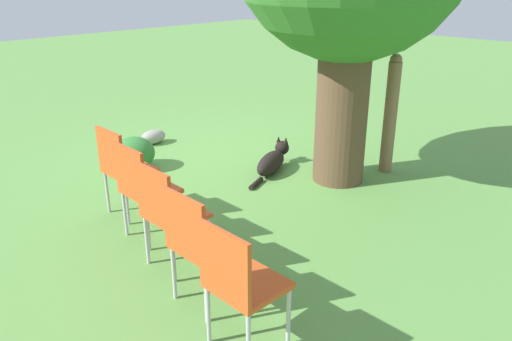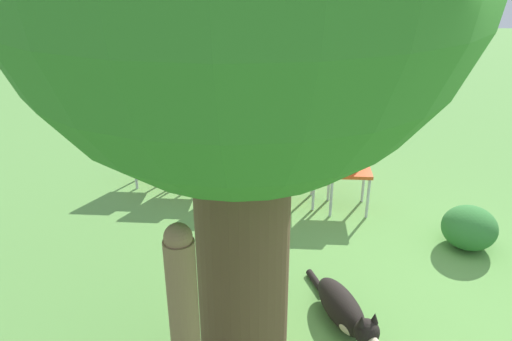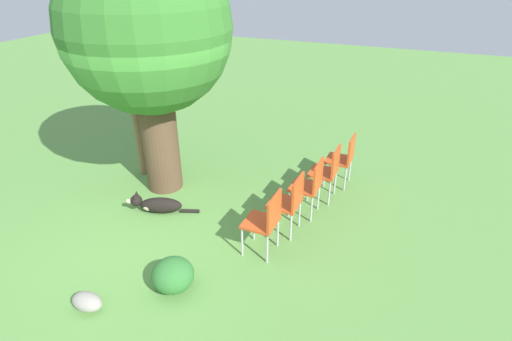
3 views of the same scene
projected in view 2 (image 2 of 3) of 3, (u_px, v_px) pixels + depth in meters
ground_plane at (385, 328)px, 3.76m from camera, size 30.00×30.00×0.00m
dog at (345, 311)px, 3.74m from camera, size 1.08×0.48×0.35m
fence_post at (186, 341)px, 2.64m from camera, size 0.16×0.16×1.44m
red_chair_0 at (349, 160)px, 5.32m from camera, size 0.43×0.45×0.92m
red_chair_1 at (297, 154)px, 5.47m from camera, size 0.43×0.45×0.92m
red_chair_2 at (247, 149)px, 5.62m from camera, size 0.43×0.45×0.92m
red_chair_3 at (200, 143)px, 5.77m from camera, size 0.43×0.45×0.92m
red_chair_4 at (155, 138)px, 5.92m from camera, size 0.43×0.45×0.92m
low_shrub at (469, 228)px, 4.70m from camera, size 0.51×0.51×0.41m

